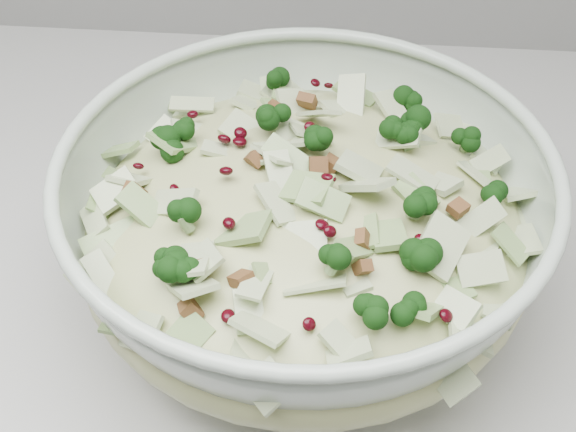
% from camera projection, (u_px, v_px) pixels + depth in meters
% --- Properties ---
extents(mixing_bowl, '(0.35, 0.35, 0.14)m').
position_uv_depth(mixing_bowl, '(305.00, 231.00, 0.57)').
color(mixing_bowl, '#B0C1AF').
rests_on(mixing_bowl, counter).
extents(salad, '(0.37, 0.37, 0.14)m').
position_uv_depth(salad, '(306.00, 208.00, 0.55)').
color(salad, tan).
rests_on(salad, mixing_bowl).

